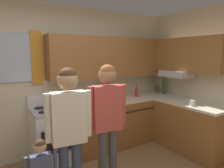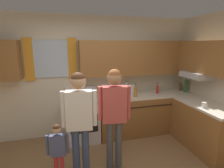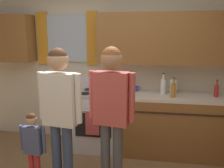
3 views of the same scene
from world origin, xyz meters
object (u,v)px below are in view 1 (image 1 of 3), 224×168
(bottle_squat_brown, at_px, (157,89))
(bottle_sauce_red, at_px, (137,92))
(mug_cobalt_blue, at_px, (81,100))
(adult_in_plaid, at_px, (107,113))
(bottle_milk_white, at_px, (104,94))
(mug_ceramic_white, at_px, (192,103))
(water_pitcher, at_px, (110,94))
(stove_oven, at_px, (54,134))
(bottle_wine_green, at_px, (164,87))
(bottle_oil_amber, at_px, (116,96))
(adult_holding_child, at_px, (69,123))

(bottle_squat_brown, bearing_deg, bottle_sauce_red, -172.09)
(mug_cobalt_blue, bearing_deg, adult_in_plaid, -98.42)
(bottle_milk_white, distance_m, mug_ceramic_white, 1.55)
(mug_cobalt_blue, height_order, water_pitcher, water_pitcher)
(mug_cobalt_blue, height_order, mug_ceramic_white, mug_ceramic_white)
(stove_oven, bearing_deg, water_pitcher, 4.37)
(bottle_milk_white, bearing_deg, mug_ceramic_white, -46.78)
(bottle_milk_white, relative_size, bottle_wine_green, 0.79)
(stove_oven, distance_m, bottle_oil_amber, 1.25)
(bottle_milk_white, height_order, water_pitcher, bottle_milk_white)
(bottle_milk_white, bearing_deg, adult_holding_child, -133.77)
(bottle_oil_amber, distance_m, bottle_milk_white, 0.23)
(bottle_oil_amber, distance_m, mug_ceramic_white, 1.31)
(bottle_wine_green, height_order, mug_ceramic_white, bottle_wine_green)
(bottle_oil_amber, relative_size, mug_cobalt_blue, 2.49)
(mug_ceramic_white, distance_m, water_pitcher, 1.48)
(bottle_oil_amber, height_order, water_pitcher, bottle_oil_amber)
(bottle_oil_amber, distance_m, adult_holding_child, 1.60)
(adult_holding_child, xyz_separation_m, adult_in_plaid, (0.54, 0.09, 0.01))
(stove_oven, height_order, mug_ceramic_white, stove_oven)
(mug_cobalt_blue, height_order, adult_in_plaid, adult_in_plaid)
(bottle_oil_amber, bearing_deg, bottle_sauce_red, 14.04)
(bottle_squat_brown, relative_size, bottle_milk_white, 0.65)
(bottle_squat_brown, height_order, mug_ceramic_white, bottle_squat_brown)
(mug_ceramic_white, bearing_deg, adult_holding_child, -178.53)
(bottle_squat_brown, xyz_separation_m, bottle_oil_amber, (-1.27, -0.24, 0.03))
(bottle_wine_green, bearing_deg, adult_in_plaid, -154.33)
(bottle_sauce_red, distance_m, bottle_milk_white, 0.74)
(bottle_squat_brown, xyz_separation_m, adult_in_plaid, (-1.99, -1.14, 0.06))
(mug_cobalt_blue, xyz_separation_m, adult_in_plaid, (-0.18, -1.20, 0.09))
(water_pitcher, xyz_separation_m, adult_in_plaid, (-0.73, -1.13, 0.02))
(mug_ceramic_white, height_order, adult_holding_child, adult_holding_child)
(bottle_squat_brown, distance_m, bottle_wine_green, 0.19)
(mug_cobalt_blue, xyz_separation_m, adult_holding_child, (-0.72, -1.29, 0.08))
(bottle_oil_amber, xyz_separation_m, water_pitcher, (0.02, 0.24, 0.00))
(mug_cobalt_blue, bearing_deg, bottle_wine_green, -7.16)
(bottle_squat_brown, distance_m, mug_cobalt_blue, 1.82)
(bottle_oil_amber, height_order, bottle_wine_green, bottle_wine_green)
(bottle_sauce_red, xyz_separation_m, bottle_wine_green, (0.70, -0.07, 0.06))
(bottle_wine_green, bearing_deg, bottle_milk_white, 175.25)
(water_pitcher, relative_size, adult_holding_child, 0.14)
(bottle_wine_green, bearing_deg, bottle_oil_amber, -176.60)
(bottle_wine_green, height_order, water_pitcher, bottle_wine_green)
(bottle_sauce_red, height_order, bottle_milk_white, bottle_milk_white)
(stove_oven, distance_m, water_pitcher, 1.26)
(bottle_wine_green, xyz_separation_m, mug_cobalt_blue, (-1.84, 0.23, -0.11))
(bottle_squat_brown, height_order, bottle_oil_amber, bottle_oil_amber)
(bottle_milk_white, relative_size, water_pitcher, 1.42)
(bottle_squat_brown, height_order, adult_in_plaid, adult_in_plaid)
(bottle_wine_green, relative_size, mug_cobalt_blue, 3.43)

